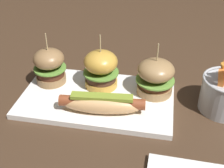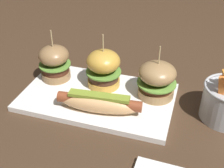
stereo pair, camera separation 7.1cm
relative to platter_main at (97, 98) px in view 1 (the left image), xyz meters
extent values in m
plane|color=#422D1E|center=(0.00, 0.00, -0.01)|extent=(3.00, 3.00, 0.00)
cube|color=white|center=(0.00, 0.00, 0.00)|extent=(0.38, 0.22, 0.01)
ellipsoid|color=tan|center=(0.03, -0.06, 0.03)|extent=(0.19, 0.07, 0.04)
cylinder|color=brown|center=(0.03, -0.06, 0.03)|extent=(0.20, 0.04, 0.03)
cube|color=olive|center=(0.03, -0.06, 0.05)|extent=(0.14, 0.04, 0.01)
cylinder|color=olive|center=(-0.13, 0.04, 0.02)|extent=(0.08, 0.08, 0.02)
cylinder|color=#4C2718|center=(-0.13, 0.04, 0.04)|extent=(0.07, 0.07, 0.02)
cylinder|color=#609338|center=(-0.13, 0.04, 0.05)|extent=(0.08, 0.08, 0.00)
ellipsoid|color=olive|center=(-0.13, 0.04, 0.08)|extent=(0.08, 0.08, 0.05)
cylinder|color=tan|center=(-0.13, 0.04, 0.12)|extent=(0.00, 0.00, 0.06)
cylinder|color=gold|center=(0.00, 0.05, 0.02)|extent=(0.08, 0.08, 0.02)
cylinder|color=#482D1E|center=(0.00, 0.05, 0.04)|extent=(0.08, 0.08, 0.02)
cylinder|color=#609338|center=(0.00, 0.05, 0.05)|extent=(0.09, 0.09, 0.00)
ellipsoid|color=gold|center=(0.00, 0.05, 0.08)|extent=(0.09, 0.09, 0.06)
cylinder|color=tan|center=(0.00, 0.05, 0.12)|extent=(0.00, 0.00, 0.06)
cylinder|color=#A07A4D|center=(0.14, 0.04, 0.02)|extent=(0.09, 0.09, 0.02)
cylinder|color=#532C18|center=(0.14, 0.04, 0.04)|extent=(0.08, 0.08, 0.01)
cylinder|color=#6B9E3D|center=(0.14, 0.04, 0.04)|extent=(0.10, 0.10, 0.00)
ellipsoid|color=#A07A4D|center=(0.14, 0.04, 0.07)|extent=(0.09, 0.09, 0.05)
cylinder|color=tan|center=(0.14, 0.04, 0.11)|extent=(0.00, 0.00, 0.06)
cube|color=orange|center=(0.30, 0.06, 0.08)|extent=(0.03, 0.04, 0.07)
cube|color=orange|center=(0.29, 0.03, 0.08)|extent=(0.02, 0.02, 0.08)
cube|color=orange|center=(0.28, 0.00, 0.08)|extent=(0.03, 0.02, 0.08)
camera|label=1|loc=(0.15, -0.58, 0.44)|focal=47.26mm
camera|label=2|loc=(0.22, -0.56, 0.44)|focal=47.26mm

